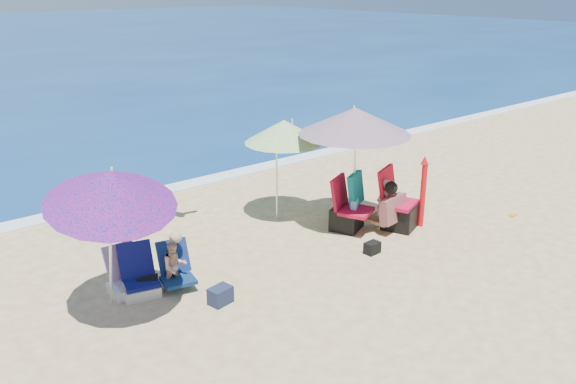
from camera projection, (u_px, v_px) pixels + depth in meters
ground at (343, 271)px, 9.24m from camera, size 120.00×120.00×0.00m
foam at (180, 186)px, 12.95m from camera, size 120.00×0.50×0.04m
umbrella_turquoise at (355, 121)px, 10.20m from camera, size 2.58×2.58×2.26m
umbrella_striped at (284, 131)px, 10.72m from camera, size 1.93×1.93×1.94m
umbrella_blue at (111, 188)px, 7.32m from camera, size 1.77×1.83×2.27m
furled_umbrella at (423, 188)px, 10.69m from camera, size 0.15×0.15×1.34m
chair_navy at (140, 281)px, 8.54m from camera, size 0.64×0.72×0.69m
chair_rainbow at (127, 280)px, 8.58m from camera, size 0.54×0.60×0.66m
camp_chair_left at (398, 210)px, 10.77m from camera, size 0.84×0.82×1.11m
camp_chair_right at (348, 210)px, 10.67m from camera, size 0.81×0.95×1.05m
person_center at (387, 206)px, 10.61m from camera, size 0.67×0.66×0.95m
person_left at (175, 265)px, 8.58m from camera, size 0.61×0.71×0.84m
bag_navy_a at (220, 295)px, 8.28m from camera, size 0.35×0.28×0.25m
bag_black_a at (148, 284)px, 8.63m from camera, size 0.36×0.33×0.21m
bag_black_b at (372, 248)px, 9.80m from camera, size 0.26×0.19×0.20m
orange_item at (513, 215)px, 11.40m from camera, size 0.20×0.10×0.03m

